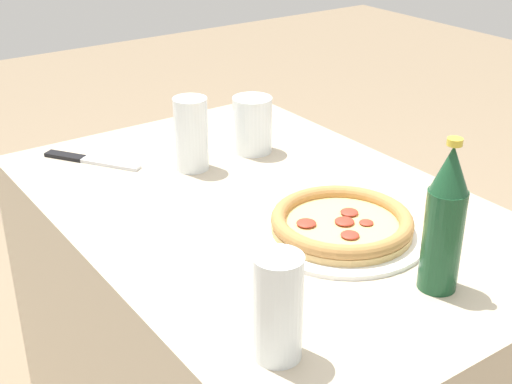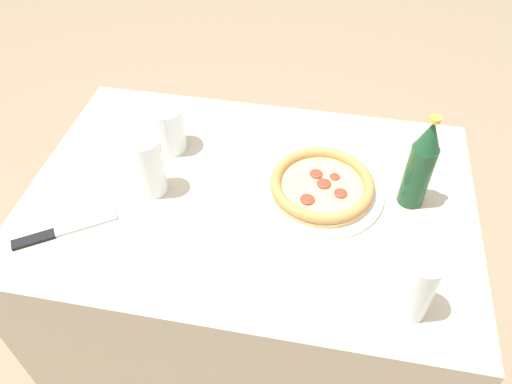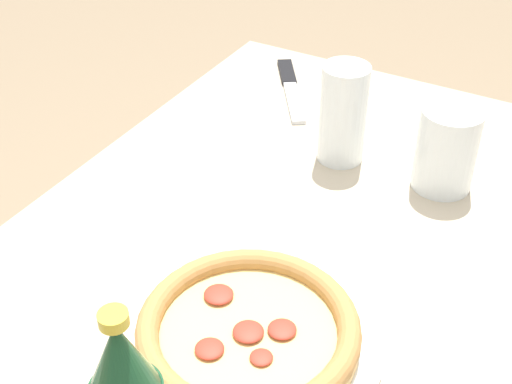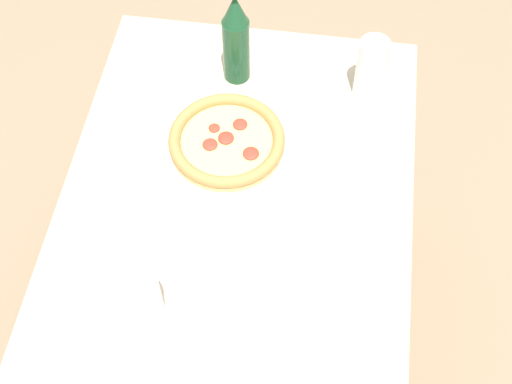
{
  "view_description": "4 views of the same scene",
  "coord_description": "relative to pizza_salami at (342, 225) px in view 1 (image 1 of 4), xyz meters",
  "views": [
    {
      "loc": [
        -0.94,
        0.68,
        1.31
      ],
      "look_at": [
        -0.03,
        0.04,
        0.77
      ],
      "focal_mm": 50.0,
      "sensor_mm": 36.0,
      "label": 1
    },
    {
      "loc": [
        -0.16,
        0.78,
        1.56
      ],
      "look_at": [
        -0.02,
        0.05,
        0.78
      ],
      "focal_mm": 35.0,
      "sensor_mm": 36.0,
      "label": 2
    },
    {
      "loc": [
        -0.61,
        -0.3,
        1.31
      ],
      "look_at": [
        0.0,
        0.04,
        0.79
      ],
      "focal_mm": 50.0,
      "sensor_mm": 36.0,
      "label": 3
    },
    {
      "loc": [
        0.71,
        0.15,
        1.91
      ],
      "look_at": [
        -0.02,
        0.04,
        0.78
      ],
      "focal_mm": 50.0,
      "sensor_mm": 36.0,
      "label": 4
    }
  ],
  "objects": [
    {
      "name": "beer_bottle",
      "position": [
        -0.2,
        -0.01,
        0.09
      ],
      "size": [
        0.06,
        0.06,
        0.24
      ],
      "color": "#194728",
      "rests_on": "table"
    },
    {
      "name": "glass_iced_tea",
      "position": [
        -0.19,
        0.28,
        0.05
      ],
      "size": [
        0.06,
        0.06,
        0.15
      ],
      "color": "white",
      "rests_on": "table"
    },
    {
      "name": "glass_lemonade",
      "position": [
        0.38,
        0.06,
        0.05
      ],
      "size": [
        0.07,
        0.07,
        0.15
      ],
      "color": "white",
      "rests_on": "table"
    },
    {
      "name": "table",
      "position": [
        0.16,
        0.04,
        -0.38
      ],
      "size": [
        1.03,
        0.69,
        0.72
      ],
      "color": "#B7A88E",
      "rests_on": "ground_plane"
    },
    {
      "name": "knife",
      "position": [
        0.54,
        0.23,
        -0.02
      ],
      "size": [
        0.2,
        0.14,
        0.01
      ],
      "color": "black",
      "rests_on": "table"
    },
    {
      "name": "pizza_salami",
      "position": [
        0.0,
        0.0,
        0.0
      ],
      "size": [
        0.29,
        0.29,
        0.04
      ],
      "color": "white",
      "rests_on": "table"
    },
    {
      "name": "glass_cola",
      "position": [
        0.39,
        -0.09,
        0.04
      ],
      "size": [
        0.08,
        0.08,
        0.12
      ],
      "color": "white",
      "rests_on": "table"
    }
  ]
}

